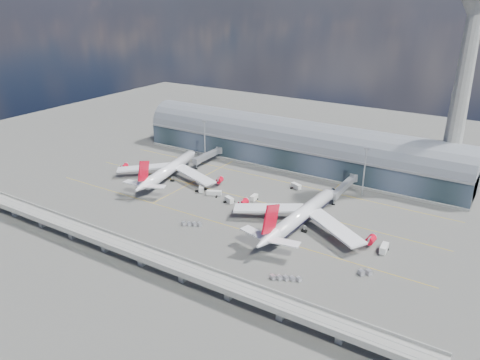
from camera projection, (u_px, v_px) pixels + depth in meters
The scene contains 20 objects.
ground at pixel (222, 212), 223.21m from camera, with size 500.00×500.00×0.00m, color #474744.
taxi_lines at pixel (246, 196), 240.55m from camera, with size 200.00×80.12×0.01m.
terminal at pixel (295, 147), 280.12m from camera, with size 200.00×30.00×28.00m.
control_tower at pixel (461, 94), 226.98m from camera, with size 19.00×19.00×103.00m.
guideway at pixel (141, 253), 178.07m from camera, with size 220.00×8.50×7.20m.
floodlight_mast_left at pixel (205, 140), 285.90m from camera, with size 3.00×0.70×25.70m.
floodlight_mast_right at pixel (364, 171), 236.56m from camera, with size 3.00×0.70×25.70m.
airliner_left at pixel (168, 170), 259.43m from camera, with size 62.99×66.33×20.32m.
airliner_right at pixel (301, 216), 206.22m from camera, with size 66.96×69.99×22.21m.
jet_bridge_left at pixel (209, 155), 285.36m from camera, with size 4.40×28.00×7.25m.
jet_bridge_right at pixel (345, 185), 240.67m from camera, with size 4.40×32.00×7.25m.
service_truck_0 at pixel (202, 188), 246.26m from camera, with size 6.03×7.57×3.07m.
service_truck_1 at pixel (229, 200), 232.68m from camera, with size 5.64×4.13×2.97m.
service_truck_2 at pixel (214, 193), 240.77m from camera, with size 7.88×5.11×2.77m.
service_truck_3 at pixel (384, 248), 188.65m from camera, with size 3.04×6.64×3.14m.
service_truck_4 at pixel (254, 198), 235.21m from camera, with size 2.72×5.08×2.87m.
service_truck_5 at pixel (296, 186), 249.05m from camera, with size 6.39×4.44×2.88m.
cargo_train_0 at pixel (192, 224), 210.01m from camera, with size 9.28×5.65×1.60m.
cargo_train_1 at pixel (286, 278), 170.51m from camera, with size 11.39×6.01×1.56m.
cargo_train_2 at pixel (365, 273), 173.64m from camera, with size 5.53×4.54×1.87m.
Camera 1 is at (114.33, -165.63, 98.12)m, focal length 35.00 mm.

